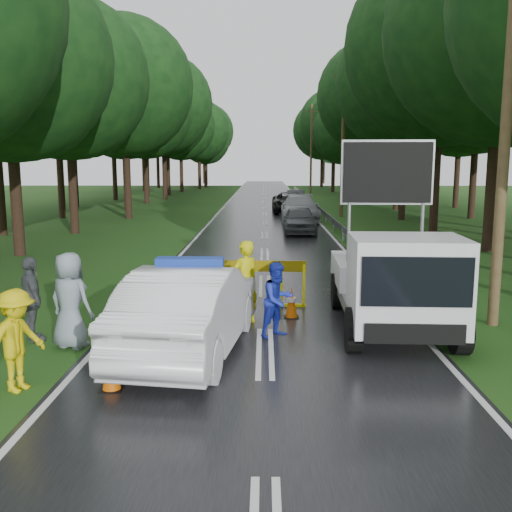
{
  "coord_description": "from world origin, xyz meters",
  "views": [
    {
      "loc": [
        -0.02,
        -10.67,
        3.67
      ],
      "look_at": [
        -0.23,
        3.71,
        1.3
      ],
      "focal_mm": 40.0,
      "sensor_mm": 36.0,
      "label": 1
    }
  ],
  "objects_px": {
    "barrier": "(249,272)",
    "queue_car_third": "(290,203)",
    "officer": "(245,283)",
    "queue_car_first": "(300,220)",
    "queue_car_second": "(300,208)",
    "queue_car_fourth": "(296,198)",
    "work_truck": "(394,281)",
    "civilian": "(278,300)",
    "police_sedan": "(191,309)"
  },
  "relations": [
    {
      "from": "civilian",
      "to": "queue_car_second",
      "type": "relative_size",
      "value": 0.29
    },
    {
      "from": "officer",
      "to": "queue_car_third",
      "type": "height_order",
      "value": "officer"
    },
    {
      "from": "officer",
      "to": "queue_car_third",
      "type": "bearing_deg",
      "value": -135.64
    },
    {
      "from": "officer",
      "to": "queue_car_first",
      "type": "bearing_deg",
      "value": -138.71
    },
    {
      "from": "work_truck",
      "to": "queue_car_first",
      "type": "bearing_deg",
      "value": 95.37
    },
    {
      "from": "police_sedan",
      "to": "queue_car_fourth",
      "type": "relative_size",
      "value": 1.31
    },
    {
      "from": "queue_car_second",
      "to": "work_truck",
      "type": "bearing_deg",
      "value": -88.07
    },
    {
      "from": "officer",
      "to": "queue_car_fourth",
      "type": "height_order",
      "value": "officer"
    },
    {
      "from": "police_sedan",
      "to": "work_truck",
      "type": "height_order",
      "value": "work_truck"
    },
    {
      "from": "work_truck",
      "to": "queue_car_fourth",
      "type": "height_order",
      "value": "work_truck"
    },
    {
      "from": "work_truck",
      "to": "queue_car_first",
      "type": "distance_m",
      "value": 17.46
    },
    {
      "from": "civilian",
      "to": "queue_car_third",
      "type": "relative_size",
      "value": 0.3
    },
    {
      "from": "civilian",
      "to": "queue_car_fourth",
      "type": "height_order",
      "value": "civilian"
    },
    {
      "from": "queue_car_second",
      "to": "barrier",
      "type": "bearing_deg",
      "value": -96.5
    },
    {
      "from": "queue_car_third",
      "to": "queue_car_fourth",
      "type": "relative_size",
      "value": 1.33
    },
    {
      "from": "barrier",
      "to": "work_truck",
      "type": "bearing_deg",
      "value": -30.98
    },
    {
      "from": "queue_car_first",
      "to": "work_truck",
      "type": "bearing_deg",
      "value": -85.92
    },
    {
      "from": "barrier",
      "to": "queue_car_third",
      "type": "height_order",
      "value": "queue_car_third"
    },
    {
      "from": "police_sedan",
      "to": "work_truck",
      "type": "bearing_deg",
      "value": -153.33
    },
    {
      "from": "civilian",
      "to": "queue_car_third",
      "type": "height_order",
      "value": "civilian"
    },
    {
      "from": "police_sedan",
      "to": "civilian",
      "type": "relative_size",
      "value": 3.34
    },
    {
      "from": "police_sedan",
      "to": "queue_car_third",
      "type": "distance_m",
      "value": 31.14
    },
    {
      "from": "police_sedan",
      "to": "civilian",
      "type": "xyz_separation_m",
      "value": [
        1.71,
        1.03,
        -0.05
      ]
    },
    {
      "from": "barrier",
      "to": "queue_car_second",
      "type": "bearing_deg",
      "value": 85.0
    },
    {
      "from": "queue_car_second",
      "to": "queue_car_third",
      "type": "distance_m",
      "value": 6.01
    },
    {
      "from": "barrier",
      "to": "civilian",
      "type": "bearing_deg",
      "value": -72.69
    },
    {
      "from": "queue_car_first",
      "to": "queue_car_third",
      "type": "height_order",
      "value": "queue_car_third"
    },
    {
      "from": "barrier",
      "to": "officer",
      "type": "height_order",
      "value": "officer"
    },
    {
      "from": "queue_car_third",
      "to": "officer",
      "type": "bearing_deg",
      "value": -95.53
    },
    {
      "from": "work_truck",
      "to": "queue_car_third",
      "type": "relative_size",
      "value": 0.97
    },
    {
      "from": "queue_car_first",
      "to": "queue_car_third",
      "type": "bearing_deg",
      "value": 90.61
    },
    {
      "from": "civilian",
      "to": "queue_car_first",
      "type": "height_order",
      "value": "civilian"
    },
    {
      "from": "barrier",
      "to": "queue_car_third",
      "type": "bearing_deg",
      "value": 87.2
    },
    {
      "from": "queue_car_second",
      "to": "queue_car_third",
      "type": "xyz_separation_m",
      "value": [
        -0.33,
        6.0,
        -0.06
      ]
    },
    {
      "from": "civilian",
      "to": "queue_car_first",
      "type": "relative_size",
      "value": 0.39
    },
    {
      "from": "queue_car_second",
      "to": "queue_car_fourth",
      "type": "relative_size",
      "value": 1.37
    },
    {
      "from": "officer",
      "to": "queue_car_fourth",
      "type": "bearing_deg",
      "value": -136.03
    },
    {
      "from": "barrier",
      "to": "queue_car_second",
      "type": "relative_size",
      "value": 0.52
    },
    {
      "from": "barrier",
      "to": "civilian",
      "type": "xyz_separation_m",
      "value": [
        0.69,
        -2.51,
        -0.11
      ]
    },
    {
      "from": "queue_car_second",
      "to": "queue_car_fourth",
      "type": "xyz_separation_m",
      "value": [
        0.4,
        12.0,
        -0.14
      ]
    },
    {
      "from": "queue_car_third",
      "to": "queue_car_fourth",
      "type": "xyz_separation_m",
      "value": [
        0.73,
        6.0,
        -0.08
      ]
    },
    {
      "from": "work_truck",
      "to": "barrier",
      "type": "xyz_separation_m",
      "value": [
        -3.22,
        2.08,
        -0.21
      ]
    },
    {
      "from": "work_truck",
      "to": "queue_car_fourth",
      "type": "xyz_separation_m",
      "value": [
        -0.2,
        35.51,
        -0.44
      ]
    },
    {
      "from": "queue_car_second",
      "to": "officer",
      "type": "bearing_deg",
      "value": -96.13
    },
    {
      "from": "civilian",
      "to": "queue_car_second",
      "type": "distance_m",
      "value": 24.01
    },
    {
      "from": "barrier",
      "to": "queue_car_third",
      "type": "xyz_separation_m",
      "value": [
        2.29,
        27.42,
        -0.16
      ]
    },
    {
      "from": "queue_car_third",
      "to": "queue_car_fourth",
      "type": "distance_m",
      "value": 6.04
    },
    {
      "from": "queue_car_first",
      "to": "queue_car_second",
      "type": "distance_m",
      "value": 6.09
    },
    {
      "from": "police_sedan",
      "to": "officer",
      "type": "relative_size",
      "value": 2.78
    },
    {
      "from": "queue_car_third",
      "to": "civilian",
      "type": "bearing_deg",
      "value": -94.0
    }
  ]
}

